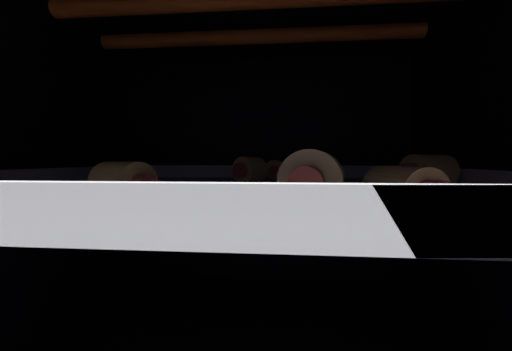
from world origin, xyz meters
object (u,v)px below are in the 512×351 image
Objects in this scene: pig_in_blanket_mid_5 at (123,183)px; pig_in_blanket_mid_1 at (312,180)px; heating_element at (249,0)px; pig_in_blanket_mid_2 at (250,170)px; pig_in_blanket_mid_4 at (428,172)px; pig_in_blanket_mid_3 at (402,191)px; baking_tray_mid at (249,188)px; pig_in_blanket_mid_0 at (306,169)px; pig_in_blanket_mid_6 at (275,169)px; oven_rack_mid at (249,197)px.

pig_in_blanket_mid_1 is at bearing -6.01° from pig_in_blanket_mid_5.
pig_in_blanket_mid_1 is (4.89, -12.62, -16.63)cm from heating_element.
pig_in_blanket_mid_2 is 0.71× the size of pig_in_blanket_mid_4.
pig_in_blanket_mid_2 is at bearing 116.24° from pig_in_blanket_mid_3.
pig_in_blanket_mid_5 is at bearing -120.55° from heating_element.
heating_element is 9.09× the size of pig_in_blanket_mid_2.
pig_in_blanket_mid_5 is at bearing -108.84° from pig_in_blanket_mid_2.
baking_tray_mid is 9.46× the size of pig_in_blanket_mid_0.
pig_in_blanket_mid_6 is (8.96, 25.78, 0.08)cm from pig_in_blanket_mid_5.
pig_in_blanket_mid_0 is at bearing 96.27° from pig_in_blanket_mid_3.
pig_in_blanket_mid_1 reaches higher than pig_in_blanket_mid_6.
pig_in_blanket_mid_2 is 18.89cm from pig_in_blanket_mid_4.
pig_in_blanket_mid_5 is (-6.73, -11.40, 2.30)cm from oven_rack_mid.
pig_in_blanket_mid_4 is (10.78, -10.28, 0.02)cm from pig_in_blanket_mid_0.
baking_tray_mid is (0.00, 0.00, 0.91)cm from oven_rack_mid.
pig_in_blanket_mid_4 is 1.16× the size of pig_in_blanket_mid_5.
oven_rack_mid is 13.79cm from pig_in_blanket_mid_1.
pig_in_blanket_mid_6 is at bearing 70.83° from pig_in_blanket_mid_5.
pig_in_blanket_mid_2 is at bearing 96.07° from heating_element.
pig_in_blanket_mid_0 is 0.78× the size of pig_in_blanket_mid_3.
pig_in_blanket_mid_3 is at bearing -56.11° from baking_tray_mid.
pig_in_blanket_mid_0 is 5.57cm from pig_in_blanket_mid_6.
pig_in_blanket_mid_4 is (8.09, 14.27, 0.43)cm from pig_in_blanket_mid_3.
pig_in_blanket_mid_3 reaches higher than baking_tray_mid.
pig_in_blanket_mid_0 is at bearing 58.96° from heating_element.
heating_element is at bearing -121.04° from pig_in_blanket_mid_0.
pig_in_blanket_mid_3 is (4.32, -1.10, -0.43)cm from pig_in_blanket_mid_1.
pig_in_blanket_mid_1 is 1.11× the size of pig_in_blanket_mid_6.
oven_rack_mid is 7.69× the size of pig_in_blanket_mid_4.
pig_in_blanket_mid_2 is (-0.67, 6.35, 1.64)cm from baking_tray_mid.
pig_in_blanket_mid_4 is (17.30, 0.55, -16.64)cm from heating_element.
heating_element reaches higher than pig_in_blanket_mid_0.
pig_in_blanket_mid_0 is at bearing 31.95° from pig_in_blanket_mid_2.
pig_in_blanket_mid_4 is at bearing 26.44° from pig_in_blanket_mid_5.
pig_in_blanket_mid_4 reaches higher than baking_tray_mid.
oven_rack_mid is 8.35× the size of pig_in_blanket_mid_3.
pig_in_blanket_mid_4 is at bearing 60.45° from pig_in_blanket_mid_3.
pig_in_blanket_mid_2 is at bearing -109.90° from pig_in_blanket_mid_6.
pig_in_blanket_mid_0 is 24.70cm from pig_in_blanket_mid_3.
pig_in_blanket_mid_4 reaches higher than pig_in_blanket_mid_2.
pig_in_blanket_mid_0 is 14.90cm from pig_in_blanket_mid_4.
pig_in_blanket_mid_1 is (4.89, -12.62, 1.71)cm from baking_tray_mid.
pig_in_blanket_mid_3 is (2.70, -24.55, -0.41)cm from pig_in_blanket_mid_0.
oven_rack_mid is 8.85× the size of pig_in_blanket_mid_1.
oven_rack_mid is 14.75cm from pig_in_blanket_mid_6.
baking_tray_mid is 8.71× the size of pig_in_blanket_mid_6.
pig_in_blanket_mid_5 is at bearing 173.99° from pig_in_blanket_mid_1.
pig_in_blanket_mid_4 is 1.28× the size of pig_in_blanket_mid_6.
oven_rack_mid is at bearing -98.83° from pig_in_blanket_mid_6.
pig_in_blanket_mid_0 reaches higher than oven_rack_mid.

